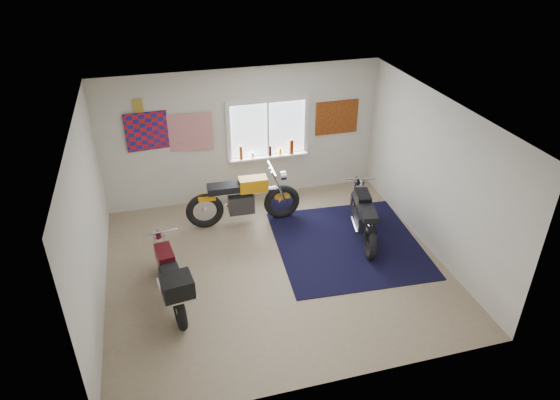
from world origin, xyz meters
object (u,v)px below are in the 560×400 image
object	(u,v)px
black_chrome_bike	(363,217)
maroon_tourer	(171,279)
yellow_triumph	(243,200)
navy_rug	(348,244)

from	to	relation	value
black_chrome_bike	maroon_tourer	distance (m)	3.61
yellow_triumph	black_chrome_bike	distance (m)	2.24
yellow_triumph	maroon_tourer	distance (m)	2.52
navy_rug	yellow_triumph	distance (m)	2.10
yellow_triumph	black_chrome_bike	xyz separation A→B (m)	(1.98, -1.06, -0.06)
navy_rug	black_chrome_bike	world-z (taller)	black_chrome_bike
navy_rug	black_chrome_bike	bearing A→B (deg)	25.96
navy_rug	maroon_tourer	size ratio (longest dim) A/B	1.39
navy_rug	yellow_triumph	xyz separation A→B (m)	(-1.65, 1.22, 0.48)
navy_rug	yellow_triumph	size ratio (longest dim) A/B	1.19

